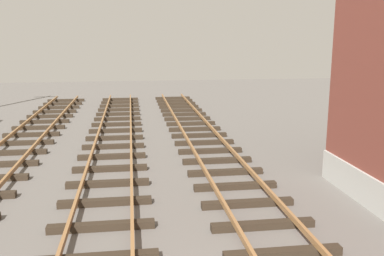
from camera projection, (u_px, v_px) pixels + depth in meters
The scene contains 0 objects.
Camera 1 is at (-1.67, -5.00, 4.44)m, focal length 40.06 mm.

